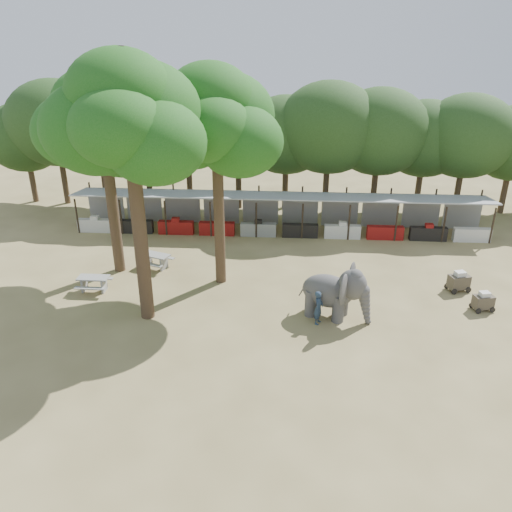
# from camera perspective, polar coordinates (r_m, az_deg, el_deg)

# --- Properties ---
(ground) EXTENTS (100.00, 100.00, 0.00)m
(ground) POSITION_cam_1_polar(r_m,az_deg,el_deg) (22.15, 1.70, -10.07)
(ground) COLOR olive
(ground) RESTS_ON ground
(vendor_stalls) EXTENTS (28.00, 2.99, 2.80)m
(vendor_stalls) POSITION_cam_1_polar(r_m,az_deg,el_deg) (34.10, 2.73, 4.69)
(vendor_stalls) COLOR gray
(vendor_stalls) RESTS_ON ground
(yard_tree_left) EXTENTS (7.10, 6.90, 11.02)m
(yard_tree_left) POSITION_cam_1_polar(r_m,az_deg,el_deg) (27.68, -17.26, 14.19)
(yard_tree_left) COLOR #332316
(yard_tree_left) RESTS_ON ground
(yard_tree_center) EXTENTS (7.10, 6.90, 12.04)m
(yard_tree_center) POSITION_cam_1_polar(r_m,az_deg,el_deg) (21.88, -14.57, 14.84)
(yard_tree_center) COLOR #332316
(yard_tree_center) RESTS_ON ground
(yard_tree_back) EXTENTS (7.10, 6.90, 11.36)m
(yard_tree_back) POSITION_cam_1_polar(r_m,az_deg,el_deg) (25.14, -4.83, 15.04)
(yard_tree_back) COLOR #332316
(yard_tree_back) RESTS_ON ground
(backdrop_trees) EXTENTS (46.46, 5.95, 8.33)m
(backdrop_trees) POSITION_cam_1_polar(r_m,az_deg,el_deg) (38.00, 3.07, 13.44)
(backdrop_trees) COLOR #332316
(backdrop_trees) RESTS_ON ground
(elephant) EXTENTS (3.56, 2.71, 2.65)m
(elephant) POSITION_cam_1_polar(r_m,az_deg,el_deg) (23.84, 9.11, -4.06)
(elephant) COLOR #3F3D3C
(elephant) RESTS_ON ground
(handler) EXTENTS (0.59, 0.70, 1.65)m
(handler) POSITION_cam_1_polar(r_m,az_deg,el_deg) (23.41, 7.16, -5.87)
(handler) COLOR #26384C
(handler) RESTS_ON ground
(picnic_table_near) EXTENTS (1.62, 1.46, 0.81)m
(picnic_table_near) POSITION_cam_1_polar(r_m,az_deg,el_deg) (27.59, -18.05, -2.82)
(picnic_table_near) COLOR gray
(picnic_table_near) RESTS_ON ground
(picnic_table_far) EXTENTS (2.09, 2.00, 0.83)m
(picnic_table_far) POSITION_cam_1_polar(r_m,az_deg,el_deg) (29.42, -11.39, -0.32)
(picnic_table_far) COLOR gray
(picnic_table_far) RESTS_ON ground
(cart_front) EXTENTS (1.14, 0.88, 1.00)m
(cart_front) POSITION_cam_1_polar(r_m,az_deg,el_deg) (26.86, 24.54, -4.72)
(cart_front) COLOR #3B3328
(cart_front) RESTS_ON ground
(cart_back) EXTENTS (1.32, 1.06, 1.12)m
(cart_back) POSITION_cam_1_polar(r_m,az_deg,el_deg) (28.32, 22.17, -2.69)
(cart_back) COLOR #3B3328
(cart_back) RESTS_ON ground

